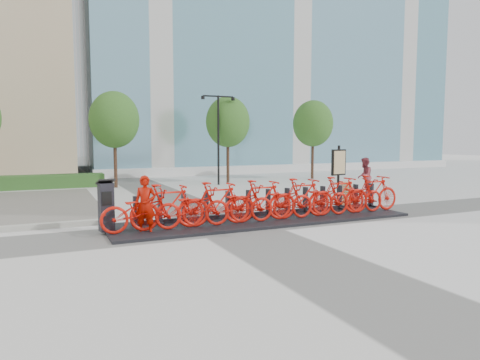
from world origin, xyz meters
name	(u,v)px	position (x,y,z in m)	size (l,w,h in m)	color
ground	(230,226)	(0.00, 0.00, 0.00)	(120.00, 120.00, 0.00)	silver
glass_building	(257,41)	(14.00, 26.00, 12.00)	(32.00, 16.00, 24.00)	teal
hedge_b	(44,182)	(-5.00, 13.20, 0.35)	(6.00, 1.20, 0.70)	#325F24
tree_1	(114,120)	(-1.50, 12.00, 3.59)	(2.60, 2.60, 5.10)	brown
tree_2	(228,122)	(5.00, 12.00, 3.59)	(2.60, 2.60, 5.10)	brown
tree_3	(313,124)	(11.00, 12.00, 3.59)	(2.60, 2.60, 5.10)	brown
streetlamp	(218,129)	(4.00, 11.00, 3.13)	(2.00, 0.20, 5.00)	black
dock_pad	(265,220)	(1.30, 0.30, 0.04)	(9.60, 2.40, 0.08)	black
dock_rail_posts	(269,202)	(1.72, 0.77, 0.51)	(8.74, 0.50, 0.85)	black
bike_0	(142,211)	(-2.60, -0.05, 0.65)	(0.76, 2.17, 1.14)	red
bike_1	(168,207)	(-1.88, -0.05, 0.71)	(0.59, 2.10, 1.26)	red
bike_2	(193,207)	(-1.16, -0.05, 0.65)	(0.76, 2.17, 1.14)	red
bike_3	(217,203)	(-0.44, -0.05, 0.71)	(0.59, 2.10, 1.26)	red
bike_4	(240,204)	(0.28, -0.05, 0.65)	(0.76, 2.17, 1.14)	red
bike_5	(261,200)	(1.00, -0.05, 0.71)	(0.59, 2.10, 1.26)	red
bike_6	(282,201)	(1.72, -0.05, 0.65)	(0.76, 2.17, 1.14)	red
bike_7	(302,198)	(2.44, -0.05, 0.71)	(0.59, 2.10, 1.26)	red
bike_8	(321,198)	(3.16, -0.05, 0.65)	(0.76, 2.17, 1.14)	red
bike_9	(339,195)	(3.88, -0.05, 0.71)	(0.59, 2.10, 1.26)	red
bike_10	(356,196)	(4.60, -0.05, 0.65)	(0.76, 2.17, 1.14)	red
bike_11	(373,193)	(5.32, -0.05, 0.71)	(0.59, 2.10, 1.26)	red
kiosk	(106,206)	(-3.45, 0.41, 0.77)	(0.49, 0.43, 1.43)	black
worker_red	(145,205)	(-2.51, -0.12, 0.80)	(0.58, 0.38, 1.60)	#A60E02
pedestrian	(364,176)	(8.52, 4.11, 0.86)	(0.84, 0.65, 1.72)	#92343F
construction_barrel	(346,193)	(5.79, 1.97, 0.45)	(0.47, 0.47, 0.90)	orange
map_sign	(339,165)	(5.91, 2.64, 1.53)	(0.76, 0.26, 2.31)	black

